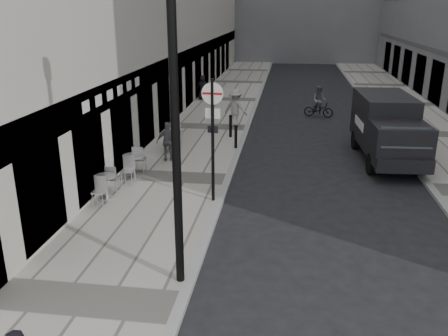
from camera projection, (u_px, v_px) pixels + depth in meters
The scene contains 14 objects.
sidewalk at pixel (208, 127), 24.31m from camera, with size 4.00×60.00×0.12m, color #AAA69A.
far_sidewalk at pixel (432, 135), 22.89m from camera, with size 4.00×60.00×0.12m, color #AAA69A.
sign_post at pixel (213, 125), 14.25m from camera, with size 0.66×0.13×3.84m.
lamppost at pixel (175, 105), 9.37m from camera, with size 0.32×0.32×7.16m.
bollard_near at pixel (236, 137), 20.43m from camera, with size 0.13×0.13×0.96m, color black.
bollard_far at pixel (231, 127), 22.14m from camera, with size 0.13×0.13×0.99m, color black.
panel_van at pixel (387, 125), 18.96m from camera, with size 2.26×5.51×2.55m.
cyclist at pixel (319, 105), 26.66m from camera, with size 1.71×0.92×1.76m.
pedestrian_a at pixel (168, 141), 18.65m from camera, with size 0.92×0.38×1.58m, color #5B5A5F.
pedestrian_b at pixel (236, 108), 23.93m from camera, with size 1.24×0.71×1.91m, color #9D9891.
pedestrian_c at pixel (203, 87), 31.08m from camera, with size 0.78×0.51×1.59m, color black.
cafe_table_near at pixel (106, 185), 15.05m from camera, with size 0.70×1.58×0.90m.
cafe_table_mid at pixel (174, 137), 20.40m from camera, with size 0.76×1.71×0.97m.
cafe_table_far at pixel (134, 164), 16.84m from camera, with size 0.78×1.75×1.00m.
Camera 1 is at (2.03, -5.34, 5.95)m, focal length 38.00 mm.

